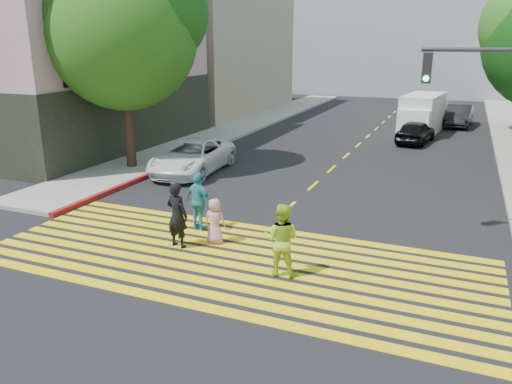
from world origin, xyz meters
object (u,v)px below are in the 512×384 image
Objects in this scene: pedestrian_child at (215,221)px; dark_car_near at (416,132)px; tree_left at (124,26)px; dark_car_parked at (459,115)px; pedestrian_woman at (282,240)px; pedestrian_man at (177,215)px; silver_car at (443,109)px; pedestrian_extra at (199,201)px; white_sedan at (192,157)px; white_van at (421,115)px.

dark_car_near is (3.79, 17.65, -0.01)m from pedestrian_child.
dark_car_parked is (13.33, 18.62, -5.45)m from tree_left.
pedestrian_child is (7.42, -6.42, -5.53)m from tree_left.
dark_car_near is (1.36, 18.82, -0.26)m from pedestrian_woman.
pedestrian_man is 1.41× the size of pedestrian_child.
silver_car is at bearing 61.20° from tree_left.
pedestrian_child is at bearing -29.11° from pedestrian_woman.
white_sedan is (-3.66, 6.06, -0.18)m from pedestrian_extra.
pedestrian_man reaches higher than pedestrian_extra.
pedestrian_extra is 0.38× the size of silver_car.
pedestrian_extra reaches higher than pedestrian_child.
pedestrian_woman is at bearing 94.68° from dark_car_near.
tree_left reaches higher than dark_car_parked.
dark_car_parked is (10.53, 18.17, 0.02)m from white_sedan.
tree_left is 4.90× the size of pedestrian_man.
pedestrian_man is 29.65m from silver_car.
pedestrian_child is at bearing -99.02° from dark_car_parked.
dark_car_parked is (2.12, 7.39, 0.08)m from dark_car_near.
pedestrian_woman is 29.74m from silver_car.
dark_car_parked is at bearing 54.40° from tree_left.
dark_car_parked is at bearing -97.20° from dark_car_near.
pedestrian_woman is 0.41× the size of dark_car_parked.
pedestrian_child is 8.28m from white_sedan.
pedestrian_extra is at bearing -40.93° from tree_left.
white_sedan is at bearing 9.06° from tree_left.
white_van is (4.72, 20.12, 0.26)m from pedestrian_extra.
tree_left reaches higher than pedestrian_extra.
dark_car_parked is (6.87, 24.23, -0.16)m from pedestrian_extra.
dark_car_parked is (5.91, 25.04, 0.07)m from pedestrian_child.
white_sedan is at bearing -42.81° from pedestrian_extra.
pedestrian_child is 0.26× the size of white_sedan.
pedestrian_extra is (6.47, -5.61, -5.30)m from tree_left.
pedestrian_man is 1.09m from pedestrian_child.
silver_car is at bearing -85.55° from pedestrian_extra.
white_sedan is at bearing -59.33° from pedestrian_child.
pedestrian_man is 1.05× the size of pedestrian_extra.
tree_left reaches higher than silver_car.
dark_car_near is at bearing -101.77° from dark_car_parked.
silver_car reaches higher than pedestrian_child.
tree_left is 10.99m from pedestrian_man.
dark_car_parked is 4.65m from white_van.
pedestrian_extra is at bearing -43.59° from pedestrian_child.
pedestrian_extra is 0.33× the size of white_van.
white_van is at bearing 91.82° from silver_car.
pedestrian_woman is at bearing 151.08° from pedestrian_child.
pedestrian_man is 18.87m from dark_car_near.
white_van reaches higher than pedestrian_extra.
pedestrian_child is 0.30× the size of dark_car_parked.
silver_car is at bearing -102.65° from pedestrian_child.
tree_left is 2.38× the size of dark_car_near.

